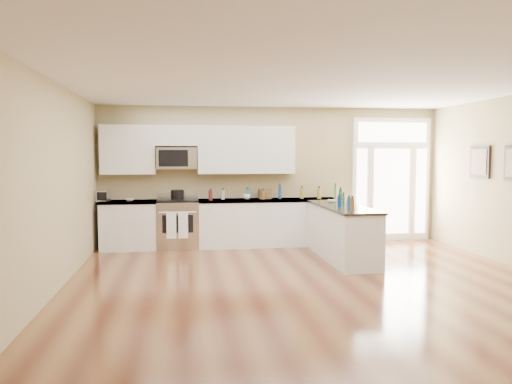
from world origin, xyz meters
The scene contains 19 objects.
ground centered at (0.00, 0.00, 0.00)m, with size 8.00×8.00×0.00m, color #582B18.
room_shell centered at (0.00, 0.00, 1.71)m, with size 8.00×8.00×8.00m.
back_cabinet_left centered at (-2.87, 3.69, 0.44)m, with size 1.10×0.66×0.94m.
back_cabinet_right centered at (-0.16, 3.69, 0.44)m, with size 2.85×0.66×0.94m.
peninsula_cabinet centered at (0.93, 2.24, 0.43)m, with size 0.69×2.32×0.94m.
upper_cabinet_left centered at (-2.88, 3.83, 1.93)m, with size 1.04×0.33×0.95m, color white.
upper_cabinet_right centered at (-0.57, 3.83, 1.93)m, with size 1.94×0.33×0.95m, color white.
upper_cabinet_short centered at (-1.95, 3.83, 2.20)m, with size 0.82×0.33×0.40m, color white.
microwave centered at (-1.95, 3.80, 1.76)m, with size 0.78×0.41×0.42m.
entry_door centered at (2.55, 3.95, 1.30)m, with size 1.70×0.10×2.60m.
wall_art_near centered at (3.47, 2.20, 1.70)m, with size 0.05×0.58×0.58m.
kitchen_range centered at (-1.94, 3.69, 0.48)m, with size 0.80×0.71×1.08m.
stockpot centered at (-1.95, 3.81, 1.05)m, with size 0.26×0.26×0.20m, color black.
toaster_oven centered at (-3.35, 3.67, 1.05)m, with size 0.25×0.19×0.21m, color silver.
cardboard_box centered at (-0.19, 3.80, 1.04)m, with size 0.24×0.18×0.20m, color brown.
bowl_left centered at (-2.85, 3.67, 0.96)m, with size 0.17×0.17×0.04m, color white.
bowl_peninsula centered at (0.91, 2.86, 0.96)m, with size 0.15×0.15×0.05m, color white.
cup_counter centered at (-0.57, 3.74, 0.99)m, with size 0.14×0.14×0.11m, color white.
counter_bottles centered at (0.29, 3.08, 1.05)m, with size 2.42×2.42×0.31m.
Camera 1 is at (-1.80, -6.12, 1.84)m, focal length 35.00 mm.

